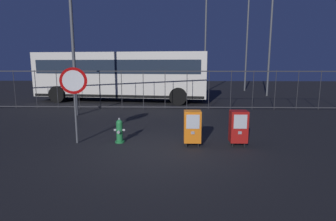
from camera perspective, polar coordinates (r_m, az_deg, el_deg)
ground_plane at (r=7.46m, az=-2.57°, el=-8.40°), size 60.00×60.00×0.00m
fire_hydrant at (r=8.22m, az=-10.15°, el=-4.28°), size 0.33×0.32×0.75m
newspaper_box_primary at (r=7.99m, az=14.59°, el=-3.24°), size 0.48×0.42×1.02m
newspaper_box_secondary at (r=7.76m, az=5.14°, el=-3.35°), size 0.48×0.42×1.02m
stop_sign at (r=8.28m, az=-19.14°, el=4.21°), size 0.71×0.31×2.23m
fence_barrier at (r=14.00m, az=-0.62°, el=4.44°), size 18.03×0.04×2.00m
bus_near at (r=17.26m, az=-9.69°, el=7.62°), size 10.72×3.76×3.00m
street_light_near_left at (r=13.03m, az=-19.60°, el=17.10°), size 0.32×0.32×7.09m
street_light_near_right at (r=22.64m, az=7.92°, el=15.97°), size 0.32×0.32×8.42m
street_light_far_left at (r=21.23m, az=20.84°, el=16.10°), size 0.32×0.32×8.59m
street_light_far_right at (r=24.68m, az=16.32°, el=15.25°), size 0.32×0.32×8.49m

